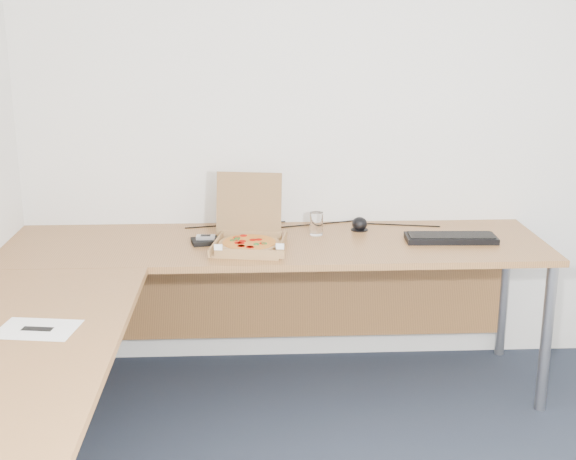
{
  "coord_description": "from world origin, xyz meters",
  "views": [
    {
      "loc": [
        -0.61,
        -2.04,
        1.75
      ],
      "look_at": [
        -0.45,
        1.28,
        0.82
      ],
      "focal_mm": 48.19,
      "sensor_mm": 36.0,
      "label": 1
    }
  ],
  "objects": [
    {
      "name": "pizza_box",
      "position": [
        -0.62,
        1.31,
        0.77
      ],
      "size": [
        0.31,
        0.36,
        0.31
      ],
      "rotation": [
        0.0,
        0.0,
        -0.17
      ],
      "color": "#9C7243",
      "rests_on": "desk"
    },
    {
      "name": "room_shell",
      "position": [
        0.0,
        0.0,
        1.25
      ],
      "size": [
        3.5,
        3.5,
        2.5
      ],
      "primitive_type": null,
      "color": "white",
      "rests_on": "ground"
    },
    {
      "name": "keyboard",
      "position": [
        0.31,
        1.38,
        0.74
      ],
      "size": [
        0.42,
        0.17,
        0.03
      ],
      "primitive_type": "cube",
      "rotation": [
        0.0,
        0.0,
        -0.04
      ],
      "color": "black",
      "rests_on": "desk"
    },
    {
      "name": "drinking_glass",
      "position": [
        -0.3,
        1.51,
        0.78
      ],
      "size": [
        0.06,
        0.06,
        0.11
      ],
      "primitive_type": "cylinder",
      "color": "white",
      "rests_on": "desk"
    },
    {
      "name": "dome_speaker",
      "position": [
        -0.08,
        1.58,
        0.77
      ],
      "size": [
        0.08,
        0.08,
        0.07
      ],
      "primitive_type": "ellipsoid",
      "color": "black",
      "rests_on": "desk"
    },
    {
      "name": "cable_bundle",
      "position": [
        -0.33,
        1.68,
        0.73
      ],
      "size": [
        0.61,
        0.13,
        0.01
      ],
      "primitive_type": null,
      "rotation": [
        0.0,
        0.0,
        0.14
      ],
      "color": "black",
      "rests_on": "desk"
    },
    {
      "name": "desk",
      "position": [
        -0.82,
        0.97,
        0.7
      ],
      "size": [
        2.5,
        2.2,
        0.73
      ],
      "color": "#9A6334",
      "rests_on": "ground"
    },
    {
      "name": "paper_sheet",
      "position": [
        -1.34,
        0.41,
        0.73
      ],
      "size": [
        0.29,
        0.22,
        0.0
      ],
      "primitive_type": "cube",
      "rotation": [
        0.0,
        0.0,
        -0.15
      ],
      "color": "white",
      "rests_on": "desk"
    },
    {
      "name": "wallet",
      "position": [
        -0.83,
        1.39,
        0.74
      ],
      "size": [
        0.14,
        0.13,
        0.02
      ],
      "primitive_type": "cube",
      "rotation": [
        0.0,
        0.0,
        0.21
      ],
      "color": "black",
      "rests_on": "desk"
    },
    {
      "name": "phone",
      "position": [
        -0.82,
        1.39,
        0.76
      ],
      "size": [
        0.09,
        0.05,
        0.02
      ],
      "primitive_type": "cube",
      "rotation": [
        0.0,
        0.0,
        -0.04
      ],
      "color": "#B2B5BA",
      "rests_on": "wallet"
    }
  ]
}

